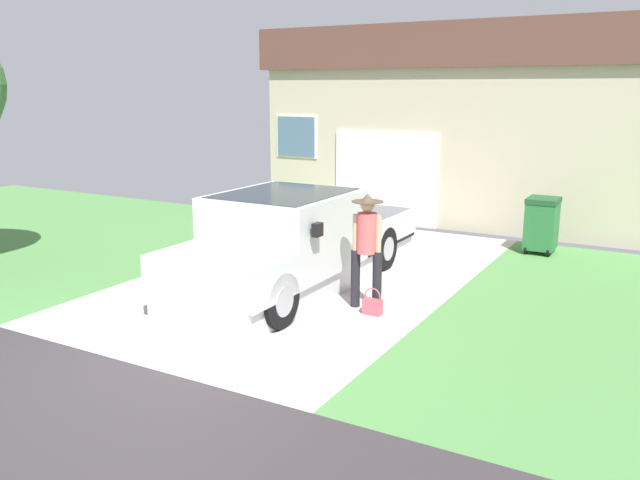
{
  "coord_description": "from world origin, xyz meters",
  "views": [
    {
      "loc": [
        5.73,
        -5.39,
        3.31
      ],
      "look_at": [
        0.67,
        3.58,
        0.9
      ],
      "focal_mm": 36.8,
      "sensor_mm": 36.0,
      "label": 1
    }
  ],
  "objects_px": {
    "wheeled_trash_bin": "(542,223)",
    "house_with_garage": "(498,121)",
    "person_with_hat": "(367,243)",
    "handbag": "(372,306)",
    "pickup_truck": "(288,246)"
  },
  "relations": [
    {
      "from": "pickup_truck",
      "to": "house_with_garage",
      "type": "distance_m",
      "value": 9.23
    },
    {
      "from": "pickup_truck",
      "to": "handbag",
      "type": "relative_size",
      "value": 13.52
    },
    {
      "from": "handbag",
      "to": "wheeled_trash_bin",
      "type": "height_order",
      "value": "wheeled_trash_bin"
    },
    {
      "from": "handbag",
      "to": "house_with_garage",
      "type": "xyz_separation_m",
      "value": [
        -0.74,
        9.5,
        2.27
      ]
    },
    {
      "from": "person_with_hat",
      "to": "handbag",
      "type": "xyz_separation_m",
      "value": [
        0.22,
        -0.24,
        -0.89
      ]
    },
    {
      "from": "person_with_hat",
      "to": "handbag",
      "type": "height_order",
      "value": "person_with_hat"
    },
    {
      "from": "person_with_hat",
      "to": "handbag",
      "type": "relative_size",
      "value": 4.27
    },
    {
      "from": "pickup_truck",
      "to": "wheeled_trash_bin",
      "type": "bearing_deg",
      "value": -123.95
    },
    {
      "from": "pickup_truck",
      "to": "person_with_hat",
      "type": "relative_size",
      "value": 3.16
    },
    {
      "from": "handbag",
      "to": "house_with_garage",
      "type": "bearing_deg",
      "value": 94.45
    },
    {
      "from": "house_with_garage",
      "to": "wheeled_trash_bin",
      "type": "distance_m",
      "value": 5.21
    },
    {
      "from": "person_with_hat",
      "to": "wheeled_trash_bin",
      "type": "xyz_separation_m",
      "value": [
        1.62,
        4.86,
        -0.41
      ]
    },
    {
      "from": "wheeled_trash_bin",
      "to": "house_with_garage",
      "type": "bearing_deg",
      "value": 115.96
    },
    {
      "from": "pickup_truck",
      "to": "house_with_garage",
      "type": "bearing_deg",
      "value": -96.04
    },
    {
      "from": "pickup_truck",
      "to": "house_with_garage",
      "type": "xyz_separation_m",
      "value": [
        1.03,
        9.02,
        1.67
      ]
    }
  ]
}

